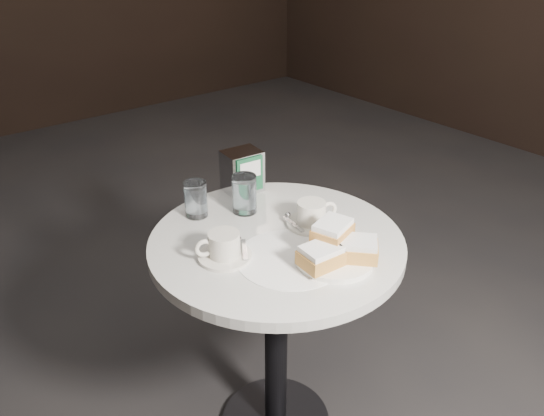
{
  "coord_description": "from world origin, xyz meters",
  "views": [
    {
      "loc": [
        -0.78,
        -0.96,
        1.51
      ],
      "look_at": [
        0.0,
        0.02,
        0.83
      ],
      "focal_mm": 35.0,
      "sensor_mm": 36.0,
      "label": 1
    }
  ],
  "objects": [
    {
      "name": "water_glass_left",
      "position": [
        -0.1,
        0.25,
        0.8
      ],
      "size": [
        0.08,
        0.08,
        0.11
      ],
      "rotation": [
        0.0,
        0.0,
        0.19
      ],
      "color": "white",
      "rests_on": "cafe_table"
    },
    {
      "name": "coffee_cup_left",
      "position": [
        -0.17,
        0.01,
        0.78
      ],
      "size": [
        0.18,
        0.18,
        0.07
      ],
      "rotation": [
        0.0,
        0.0,
        -0.31
      ],
      "color": "silver",
      "rests_on": "cafe_table"
    },
    {
      "name": "beignet_plate",
      "position": [
        0.04,
        -0.18,
        0.78
      ],
      "size": [
        0.26,
        0.26,
        0.1
      ],
      "rotation": [
        0.0,
        0.0,
        -0.38
      ],
      "color": "white",
      "rests_on": "cafe_table"
    },
    {
      "name": "napkin_dispenser",
      "position": [
        0.1,
        0.3,
        0.81
      ],
      "size": [
        0.12,
        0.11,
        0.13
      ],
      "rotation": [
        0.0,
        0.0,
        -0.1
      ],
      "color": "silver",
      "rests_on": "cafe_table"
    },
    {
      "name": "sugar_spill",
      "position": [
        -0.03,
        -0.1,
        0.75
      ],
      "size": [
        0.31,
        0.31,
        0.0
      ],
      "primitive_type": "cylinder",
      "rotation": [
        0.0,
        0.0,
        0.09
      ],
      "color": "white",
      "rests_on": "cafe_table"
    },
    {
      "name": "water_glass_right",
      "position": [
        0.02,
        0.18,
        0.8
      ],
      "size": [
        0.09,
        0.09,
        0.12
      ],
      "rotation": [
        0.0,
        0.0,
        0.38
      ],
      "color": "white",
      "rests_on": "cafe_table"
    },
    {
      "name": "coffee_cup_right",
      "position": [
        0.12,
        -0.01,
        0.78
      ],
      "size": [
        0.18,
        0.18,
        0.07
      ],
      "rotation": [
        0.0,
        0.0,
        -0.37
      ],
      "color": "beige",
      "rests_on": "cafe_table"
    },
    {
      "name": "cafe_table",
      "position": [
        0.0,
        0.0,
        0.55
      ],
      "size": [
        0.7,
        0.7,
        0.74
      ],
      "color": "black",
      "rests_on": "ground"
    }
  ]
}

